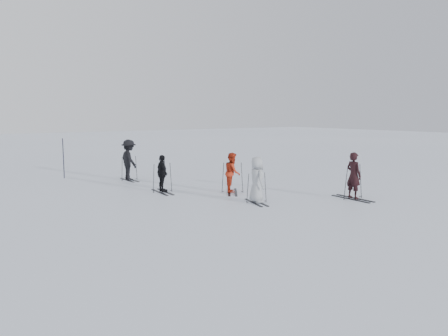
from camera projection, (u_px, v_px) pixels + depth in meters
The scene contains 12 objects.
ground at pixel (238, 196), 17.01m from camera, with size 120.00×120.00×0.00m, color silver.
skier_near_dark at pixel (354, 176), 16.35m from camera, with size 0.63×0.42×1.74m, color black.
skier_red at pixel (232, 173), 17.67m from camera, with size 0.78×0.61×1.60m, color #AF2A13.
skier_grey at pixel (257, 180), 15.64m from camera, with size 0.80×0.52×1.65m, color #9EA3A7.
skier_uphill_left at pixel (162, 174), 17.71m from camera, with size 0.88×0.37×1.51m, color black.
skier_uphill_far at pixel (129, 160), 20.90m from camera, with size 1.25×0.72×1.93m, color black.
skis_near_dark at pixel (353, 181), 16.37m from camera, with size 0.97×1.84×1.34m, color black, non-canonical shape.
skis_red at pixel (232, 177), 17.69m from camera, with size 0.92×1.74×1.27m, color black, non-canonical shape.
skis_grey at pixel (257, 187), 15.67m from camera, with size 0.82×1.55×1.13m, color black, non-canonical shape.
skis_uphill_left at pixel (162, 178), 17.73m from camera, with size 0.89×1.68×1.23m, color black, non-canonical shape.
skis_uphill_far at pixel (129, 168), 20.94m from camera, with size 0.86×1.63×1.19m, color black, non-canonical shape.
piste_marker at pixel (63, 158), 21.53m from camera, with size 0.04×0.04×1.99m, color black.
Camera 1 is at (-9.93, -13.49, 3.24)m, focal length 35.00 mm.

